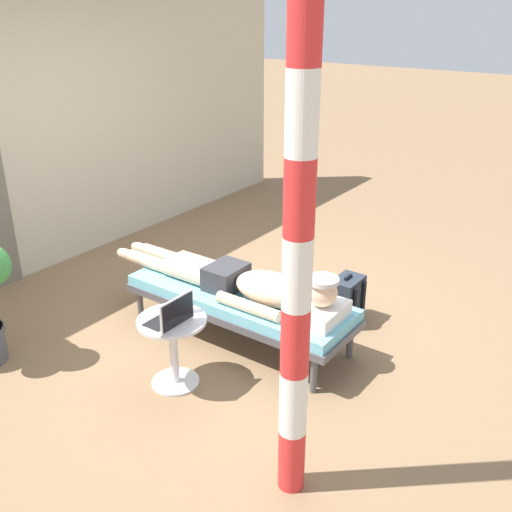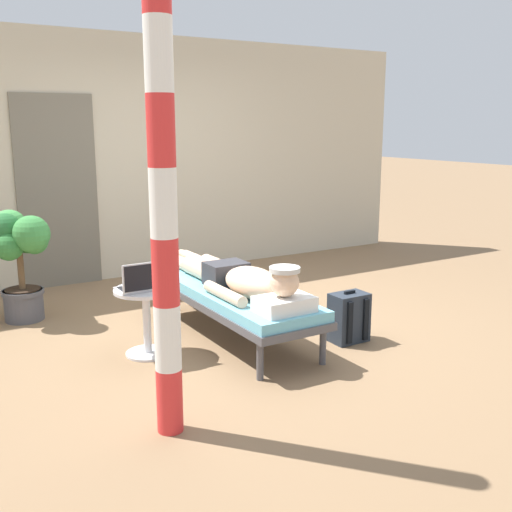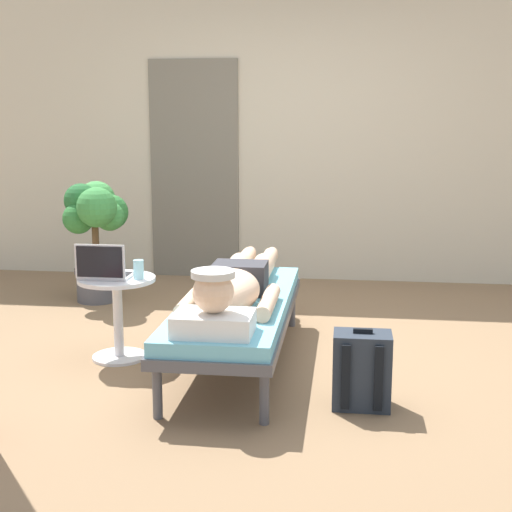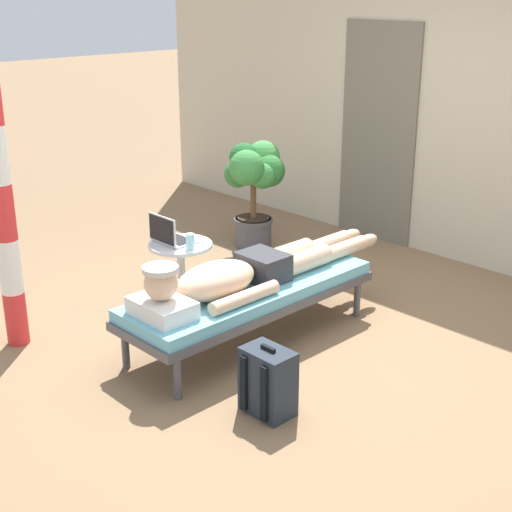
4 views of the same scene
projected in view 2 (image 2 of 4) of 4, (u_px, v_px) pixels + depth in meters
ground_plane at (240, 328)px, 5.29m from camera, size 40.00×40.00×0.00m
house_wall_back at (124, 158)px, 6.89m from camera, size 7.60×0.20×2.70m
house_door_panel at (58, 192)px, 6.47m from camera, size 0.84×0.03×2.04m
lounge_chair at (234, 297)px, 4.99m from camera, size 0.64×1.90×0.42m
person_reclining at (238, 278)px, 4.90m from camera, size 0.53×2.17×0.33m
side_table at (146, 310)px, 4.61m from camera, size 0.48×0.48×0.52m
laptop at (140, 283)px, 4.49m from camera, size 0.31×0.24×0.23m
drink_glass at (165, 279)px, 4.62m from camera, size 0.06×0.06×0.12m
backpack at (348, 318)px, 4.94m from camera, size 0.30×0.26×0.42m
potted_plant at (20, 249)px, 5.38m from camera, size 0.49×0.64×0.98m
porch_post at (163, 203)px, 3.25m from camera, size 0.15×0.15×2.65m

